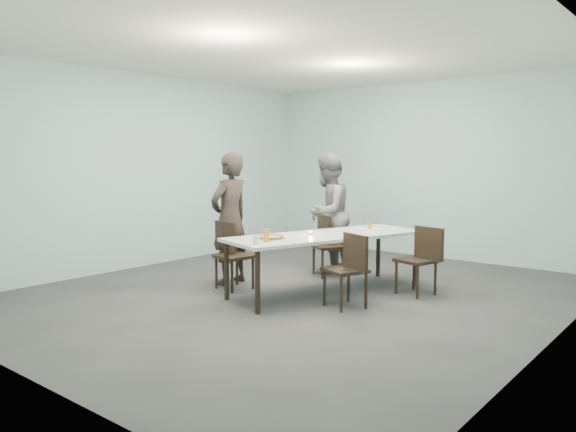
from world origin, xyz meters
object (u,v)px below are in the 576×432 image
Objects in this scene: chair_near_left at (231,250)px; diner_near at (230,219)px; water_tumbler at (256,240)px; tealight at (311,234)px; chair_far_left at (327,241)px; side_plate at (292,238)px; chair_far_right at (421,256)px; pizza at (271,238)px; diner_far at (328,213)px; amber_tumbler at (370,226)px; table at (326,239)px; chair_near_right at (349,265)px; beer_glass at (266,235)px.

chair_near_left is 0.48m from diner_near.
tealight is (0.04, 0.96, -0.02)m from water_tumbler.
chair_far_left is 1.58m from side_plate.
side_plate is 2.00× the size of water_tumbler.
pizza is (-1.26, -1.39, 0.27)m from chair_far_right.
diner_far is 0.95m from amber_tumbler.
table is 34.38× the size of amber_tumbler.
chair_near_right is 5.80× the size of beer_glass.
chair_far_right is 1.40m from tealight.
water_tumbler is at bearing 70.71° from chair_far_right.
chair_near_right is at bearing 18.85° from pizza.
chair_near_right is 1.00× the size of chair_far_right.
chair_near_right is at bearing 86.29° from diner_near.
amber_tumbler is (0.41, 1.56, 0.02)m from pizza.
beer_glass is at bearing -13.37° from chair_near_left.
chair_near_right is 0.49× the size of diner_far.
chair_far_right is 5.80× the size of beer_glass.
diner_far reaches higher than side_plate.
beer_glass is at bearing -44.10° from chair_far_left.
diner_far is at bearing -1.40° from chair_far_right.
chair_near_left and chair_far_right have the same top height.
amber_tumbler is (0.25, 1.36, 0.04)m from side_plate.
diner_near is at bearing 153.63° from beer_glass.
diner_far reaches higher than chair_near_left.
diner_near is at bearing -29.12° from diner_far.
chair_far_right is at bearing 53.41° from beer_glass.
table is at bearing 104.59° from diner_near.
water_tumbler is (0.49, -2.06, 0.29)m from chair_far_left.
chair_near_right is 0.83m from tealight.
chair_near_right is at bearing 11.99° from chair_near_left.
chair_far_left is 2.56× the size of pizza.
pizza is 2.27× the size of beer_glass.
diner_far is 1.44m from tealight.
water_tumbler is (0.99, -0.58, 0.29)m from chair_near_left.
side_plate is 0.37m from tealight.
pizza is (0.87, -0.20, 0.27)m from chair_near_left.
chair_far_left reaches higher than water_tumbler.
chair_far_left is 15.54× the size of tealight.
table is 0.58m from side_plate.
diner_far is 2.32m from water_tumbler.
chair_far_left is 1.25m from tealight.
diner_far is 5.19× the size of pizza.
amber_tumbler is (0.16, 0.79, 0.10)m from table.
chair_far_right reaches higher than tealight.
diner_near is (-0.20, 0.19, 0.39)m from chair_near_left.
pizza is at bearing -104.85° from amber_tumbler.
water_tumbler reaches higher than pizza.
table is at bearing -13.85° from chair_near_right.
beer_glass is (-0.17, -0.96, 0.13)m from table.
table is 0.82m from pizza.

